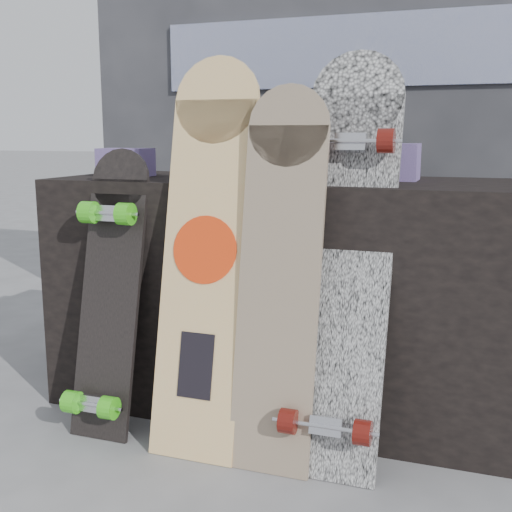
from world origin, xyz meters
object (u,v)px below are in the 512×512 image
at_px(vendor_table, 288,294).
at_px(longboard_celtic, 280,266).
at_px(longboard_cascadia, 344,250).
at_px(longboard_geisha, 206,244).
at_px(skateboard_dark, 109,289).

xyz_separation_m(vendor_table, longboard_celtic, (0.09, -0.39, 0.18)).
xyz_separation_m(vendor_table, longboard_cascadia, (0.26, -0.30, 0.22)).
height_order(vendor_table, longboard_cascadia, longboard_cascadia).
distance_m(vendor_table, longboard_geisha, 0.45).
distance_m(longboard_geisha, longboard_cascadia, 0.41).
distance_m(longboard_geisha, longboard_celtic, 0.25).
distance_m(longboard_celtic, longboard_cascadia, 0.19).
bearing_deg(longboard_cascadia, longboard_geisha, -171.56).
bearing_deg(longboard_geisha, skateboard_dark, -176.57).
bearing_deg(skateboard_dark, vendor_table, 38.27).
bearing_deg(longboard_celtic, skateboard_dark, 179.25).
relative_size(longboard_cascadia, skateboard_dark, 1.32).
relative_size(longboard_geisha, longboard_celtic, 1.08).
bearing_deg(skateboard_dark, longboard_geisha, 3.43).
distance_m(vendor_table, longboard_cascadia, 0.45).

